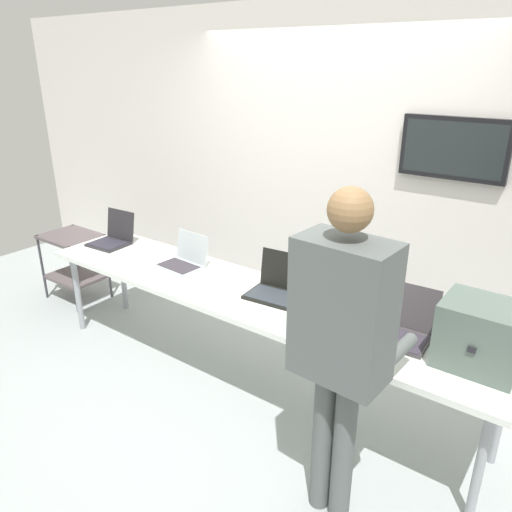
# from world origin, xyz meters

# --- Properties ---
(ground) EXTENTS (8.00, 8.00, 0.04)m
(ground) POSITION_xyz_m (0.00, 0.00, -0.02)
(ground) COLOR #959C9D
(back_wall) EXTENTS (8.00, 0.11, 2.71)m
(back_wall) POSITION_xyz_m (0.02, 1.13, 1.36)
(back_wall) COLOR silver
(back_wall) RESTS_ON ground
(workbench) EXTENTS (3.55, 0.70, 0.75)m
(workbench) POSITION_xyz_m (0.00, 0.00, 0.71)
(workbench) COLOR silver
(workbench) RESTS_ON ground
(equipment_box) EXTENTS (0.41, 0.35, 0.36)m
(equipment_box) POSITION_xyz_m (1.52, 0.03, 0.93)
(equipment_box) COLOR #53635B
(equipment_box) RESTS_ON workbench
(laptop_station_0) EXTENTS (0.34, 0.34, 0.28)m
(laptop_station_0) POSITION_xyz_m (-1.54, 0.09, 0.81)
(laptop_station_0) COLOR #262327
(laptop_station_0) RESTS_ON workbench
(laptop_station_1) EXTENTS (0.35, 0.31, 0.25)m
(laptop_station_1) POSITION_xyz_m (-0.67, 0.09, 0.81)
(laptop_station_1) COLOR #A9B2B6
(laptop_station_1) RESTS_ON workbench
(laptop_station_2) EXTENTS (0.39, 0.34, 0.28)m
(laptop_station_2) POSITION_xyz_m (0.20, 0.10, 0.81)
(laptop_station_2) COLOR black
(laptop_station_2) RESTS_ON workbench
(laptop_station_3) EXTENTS (0.40, 0.38, 0.27)m
(laptop_station_3) POSITION_xyz_m (1.07, 0.08, 0.81)
(laptop_station_3) COLOR #3B3639
(laptop_station_3) RESTS_ON workbench
(person) EXTENTS (0.46, 0.60, 1.78)m
(person) POSITION_xyz_m (1.05, -0.62, 1.08)
(person) COLOR #535858
(person) RESTS_ON ground
(storage_cart) EXTENTS (0.56, 0.44, 0.67)m
(storage_cart) POSITION_xyz_m (-2.24, 0.12, 0.45)
(storage_cart) COLOR #53484B
(storage_cart) RESTS_ON ground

